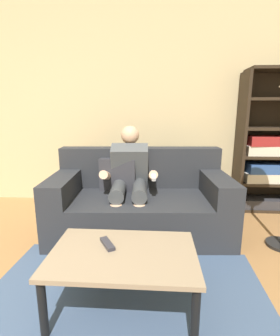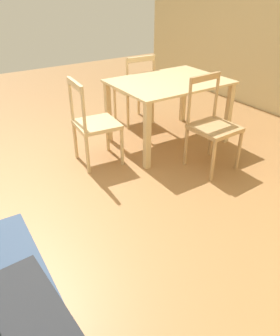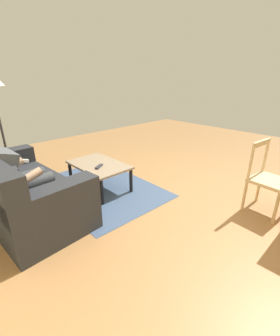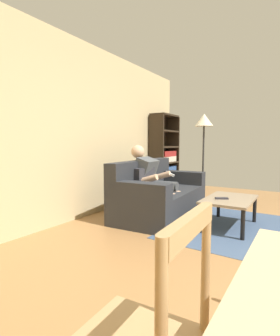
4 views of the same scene
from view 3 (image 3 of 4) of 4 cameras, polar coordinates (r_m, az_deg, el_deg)
name	(u,v)px [view 3 (image 3 of 4)]	position (r m, az deg, el deg)	size (l,w,h in m)	color
ground_plane	(204,195)	(3.48, 15.85, -6.61)	(9.16, 9.16, 0.00)	#9E7042
couch	(19,192)	(3.11, -27.97, -5.39)	(1.88, 1.02, 0.87)	#282B30
person_lounging	(14,176)	(2.90, -28.95, -1.85)	(0.61, 0.95, 1.12)	#4C5156
coffee_table	(99,167)	(3.48, -10.23, 0.25)	(0.93, 0.60, 0.40)	gray
tv_remote	(99,166)	(3.33, -10.24, 0.39)	(0.05, 0.17, 0.02)	#2D2D38
dining_chair_facing_couch	(268,180)	(3.21, 29.39, -2.53)	(0.46, 0.46, 0.90)	#D1B27F
area_rug	(100,187)	(3.62, -9.87, -4.83)	(2.00, 1.40, 0.01)	#3D5170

